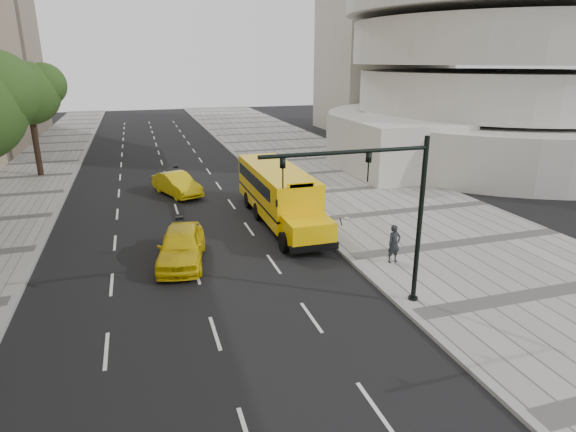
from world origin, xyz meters
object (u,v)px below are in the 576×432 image
object	(u,v)px
taxi_near	(181,246)
taxi_far	(177,184)
traffic_signal	(386,204)
tree_c	(29,93)
pedestrian	(394,244)
school_bus	(278,190)

from	to	relation	value
taxi_near	taxi_far	size ratio (longest dim) A/B	1.06
traffic_signal	tree_c	bearing A→B (deg)	119.80
taxi_near	pedestrian	size ratio (longest dim) A/B	2.78
taxi_far	traffic_signal	bearing A→B (deg)	-94.23
taxi_near	traffic_signal	distance (m)	9.86
taxi_far	tree_c	bearing A→B (deg)	116.34
pedestrian	traffic_signal	distance (m)	5.19
taxi_far	traffic_signal	xyz separation A→B (m)	(5.80, -18.43, 3.33)
tree_c	school_bus	distance (m)	22.35
school_bus	traffic_signal	world-z (taller)	traffic_signal
school_bus	pedestrian	xyz separation A→B (m)	(3.13, -7.88, -0.73)
pedestrian	taxi_near	bearing A→B (deg)	155.23
school_bus	taxi_far	bearing A→B (deg)	125.54
tree_c	taxi_near	bearing A→B (deg)	-66.65
school_bus	traffic_signal	distance (m)	11.53
taxi_far	traffic_signal	distance (m)	19.61
pedestrian	traffic_signal	size ratio (longest dim) A/B	0.28
school_bus	traffic_signal	size ratio (longest dim) A/B	1.81
taxi_near	traffic_signal	size ratio (longest dim) A/B	0.77
taxi_far	pedestrian	bearing A→B (deg)	-82.96
tree_c	school_bus	world-z (taller)	tree_c
tree_c	traffic_signal	distance (m)	31.49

